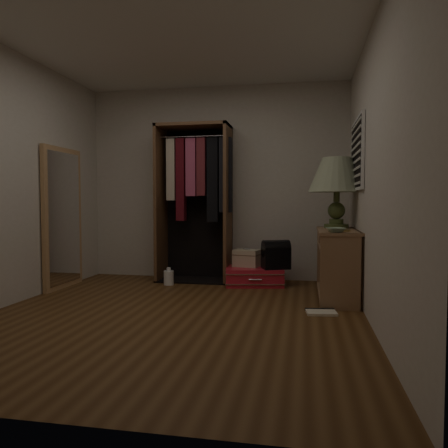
{
  "coord_description": "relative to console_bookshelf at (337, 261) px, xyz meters",
  "views": [
    {
      "loc": [
        1.2,
        -3.84,
        1.06
      ],
      "look_at": [
        0.3,
        0.95,
        0.8
      ],
      "focal_mm": 35.0,
      "sensor_mm": 36.0,
      "label": 1
    }
  ],
  "objects": [
    {
      "name": "white_jug",
      "position": [
        -2.03,
        0.37,
        -0.31
      ],
      "size": [
        0.16,
        0.16,
        0.22
      ],
      "rotation": [
        0.0,
        0.0,
        -0.33
      ],
      "color": "white",
      "rests_on": "ground"
    },
    {
      "name": "table_lamp",
      "position": [
        0.0,
        0.23,
        0.93
      ],
      "size": [
        0.79,
        0.79,
        0.8
      ],
      "rotation": [
        0.0,
        0.0,
        -0.27
      ],
      "color": "#415227",
      "rests_on": "console_bookshelf"
    },
    {
      "name": "console_bookshelf",
      "position": [
        0.0,
        0.0,
        0.0
      ],
      "size": [
        0.42,
        1.12,
        0.75
      ],
      "color": "#906645",
      "rests_on": "ground"
    },
    {
      "name": "open_wardrobe",
      "position": [
        -1.76,
        0.75,
        0.8
      ],
      "size": [
        0.98,
        0.5,
        2.05
      ],
      "color": "brown",
      "rests_on": "ground"
    },
    {
      "name": "brass_tray",
      "position": [
        0.0,
        -0.25,
        0.36
      ],
      "size": [
        0.29,
        0.29,
        0.01
      ],
      "rotation": [
        0.0,
        0.0,
        -0.42
      ],
      "color": "#A3883E",
      "rests_on": "console_bookshelf"
    },
    {
      "name": "train_case",
      "position": [
        -1.08,
        0.62,
        -0.07
      ],
      "size": [
        0.36,
        0.29,
        0.23
      ],
      "rotation": [
        0.0,
        0.0,
        -0.22
      ],
      "color": "#BFB092",
      "rests_on": "pink_suitcase"
    },
    {
      "name": "room_walls",
      "position": [
        -1.46,
        -0.98,
        1.1
      ],
      "size": [
        3.52,
        4.02,
        2.6
      ],
      "color": "beige",
      "rests_on": "ground"
    },
    {
      "name": "black_bag",
      "position": [
        -0.7,
        0.51,
        0.0
      ],
      "size": [
        0.38,
        0.31,
        0.36
      ],
      "rotation": [
        0.0,
        0.0,
        0.36
      ],
      "color": "black",
      "rests_on": "pink_suitcase"
    },
    {
      "name": "floor_book",
      "position": [
        -0.19,
        -0.7,
        -0.39
      ],
      "size": [
        0.3,
        0.25,
        0.03
      ],
      "rotation": [
        0.0,
        0.0,
        0.12
      ],
      "color": "#EEE2C8",
      "rests_on": "ground"
    },
    {
      "name": "ground",
      "position": [
        -1.54,
        -1.02,
        -0.4
      ],
      "size": [
        4.0,
        4.0,
        0.0
      ],
      "primitive_type": "plane",
      "color": "#513217",
      "rests_on": "ground"
    },
    {
      "name": "floor_mirror",
      "position": [
        -3.24,
        -0.02,
        0.45
      ],
      "size": [
        0.06,
        0.8,
        1.7
      ],
      "color": "tan",
      "rests_on": "ground"
    },
    {
      "name": "pink_suitcase",
      "position": [
        -0.98,
        0.58,
        -0.29
      ],
      "size": [
        0.81,
        0.65,
        0.22
      ],
      "rotation": [
        0.0,
        0.0,
        0.18
      ],
      "color": "red",
      "rests_on": "ground"
    },
    {
      "name": "ceramic_bowl",
      "position": [
        -0.05,
        -0.45,
        0.37
      ],
      "size": [
        0.24,
        0.24,
        0.05
      ],
      "primitive_type": "imported",
      "rotation": [
        0.0,
        0.0,
        0.37
      ],
      "color": "#A0C0A0",
      "rests_on": "console_bookshelf"
    }
  ]
}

